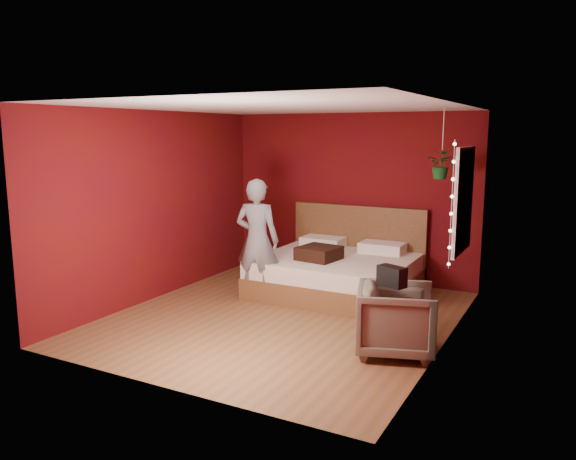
{
  "coord_description": "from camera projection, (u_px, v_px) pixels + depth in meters",
  "views": [
    {
      "loc": [
        3.23,
        -5.96,
        2.3
      ],
      "look_at": [
        -0.14,
        0.4,
        1.05
      ],
      "focal_mm": 35.0,
      "sensor_mm": 36.0,
      "label": 1
    }
  ],
  "objects": [
    {
      "name": "window",
      "position": [
        463.0,
        200.0,
        6.7
      ],
      "size": [
        0.05,
        0.97,
        1.27
      ],
      "color": "white",
      "rests_on": "room_walls"
    },
    {
      "name": "fairy_lights",
      "position": [
        452.0,
        205.0,
        6.25
      ],
      "size": [
        0.04,
        0.04,
        1.45
      ],
      "color": "silver",
      "rests_on": "room_walls"
    },
    {
      "name": "armchair",
      "position": [
        396.0,
        320.0,
        5.87
      ],
      "size": [
        1.0,
        0.99,
        0.73
      ],
      "primitive_type": "imported",
      "rotation": [
        0.0,
        0.0,
        1.89
      ],
      "color": "#605B4C",
      "rests_on": "ground"
    },
    {
      "name": "throw_pillow",
      "position": [
        319.0,
        253.0,
        7.87
      ],
      "size": [
        0.58,
        0.58,
        0.18
      ],
      "primitive_type": "cube",
      "rotation": [
        0.0,
        0.0,
        -0.14
      ],
      "color": "black",
      "rests_on": "bed"
    },
    {
      "name": "hanging_plant",
      "position": [
        442.0,
        165.0,
        7.22
      ],
      "size": [
        0.41,
        0.38,
        0.9
      ],
      "color": "silver",
      "rests_on": "room_walls"
    },
    {
      "name": "room_walls",
      "position": [
        283.0,
        184.0,
        6.79
      ],
      "size": [
        4.04,
        4.54,
        2.62
      ],
      "color": "#5B1009",
      "rests_on": "ground"
    },
    {
      "name": "floor",
      "position": [
        283.0,
        317.0,
        7.08
      ],
      "size": [
        4.5,
        4.5,
        0.0
      ],
      "primitive_type": "plane",
      "color": "brown",
      "rests_on": "ground"
    },
    {
      "name": "bed",
      "position": [
        339.0,
        271.0,
        8.15
      ],
      "size": [
        2.15,
        1.83,
        1.18
      ],
      "color": "brown",
      "rests_on": "ground"
    },
    {
      "name": "person",
      "position": [
        257.0,
        240.0,
        7.68
      ],
      "size": [
        0.67,
        0.5,
        1.69
      ],
      "primitive_type": "imported",
      "rotation": [
        0.0,
        0.0,
        3.3
      ],
      "color": "slate",
      "rests_on": "ground"
    },
    {
      "name": "handbag",
      "position": [
        392.0,
        276.0,
        5.79
      ],
      "size": [
        0.33,
        0.25,
        0.21
      ],
      "primitive_type": "cube",
      "rotation": [
        0.0,
        0.0,
        -0.38
      ],
      "color": "black",
      "rests_on": "armchair"
    }
  ]
}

